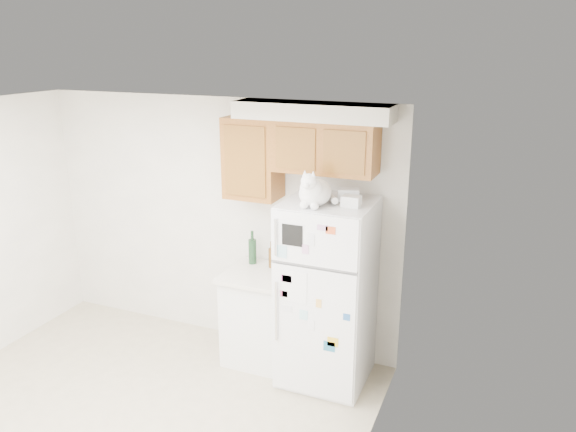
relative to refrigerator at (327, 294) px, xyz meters
The scene contains 8 objects.
room_shell 1.98m from the refrigerator, 131.09° to the right, with size 3.84×4.04×2.52m.
refrigerator is the anchor object (origin of this frame).
base_counter 0.79m from the refrigerator, behind, with size 0.64×0.64×0.92m.
cat 0.99m from the refrigerator, 114.80° to the right, with size 0.32×0.47×0.33m.
storage_box_back 0.92m from the refrigerator, 43.70° to the left, with size 0.18×0.13×0.10m, color white.
storage_box_front 0.92m from the refrigerator, 15.22° to the right, with size 0.15×0.11×0.09m, color white.
bottle_green 0.91m from the refrigerator, 164.10° to the left, with size 0.08×0.08×0.33m, color #19381E, non-canonical shape.
bottle_amber 0.70m from the refrigerator, 160.99° to the left, with size 0.06×0.06×0.26m, color #593814, non-canonical shape.
Camera 1 is at (2.73, -2.74, 3.01)m, focal length 35.00 mm.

